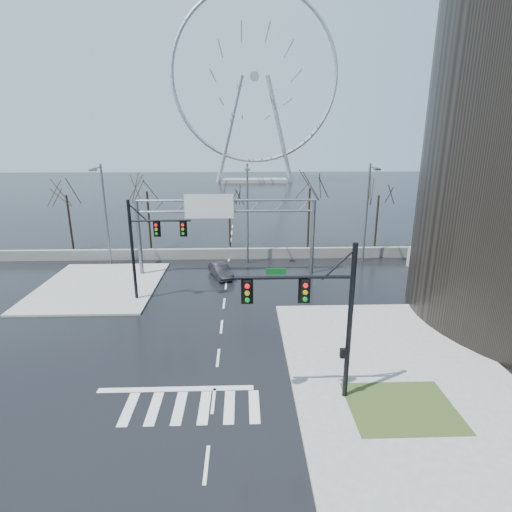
{
  "coord_description": "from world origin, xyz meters",
  "views": [
    {
      "loc": [
        1.54,
        -20.85,
        12.47
      ],
      "look_at": [
        2.48,
        7.45,
        4.0
      ],
      "focal_mm": 28.0,
      "sensor_mm": 36.0,
      "label": 1
    }
  ],
  "objects_px": {
    "ferris_wheel": "(255,84)",
    "car": "(221,271)",
    "signal_mast_far": "(146,241)",
    "signal_mast_near": "(322,309)",
    "sign_gantry": "(222,220)"
  },
  "relations": [
    {
      "from": "signal_mast_far",
      "to": "ferris_wheel",
      "type": "xyz_separation_m",
      "value": [
        10.87,
        86.04,
        21.3
      ]
    },
    {
      "from": "signal_mast_near",
      "to": "sign_gantry",
      "type": "bearing_deg",
      "value": 106.19
    },
    {
      "from": "signal_mast_far",
      "to": "car",
      "type": "bearing_deg",
      "value": 44.3
    },
    {
      "from": "ferris_wheel",
      "to": "car",
      "type": "distance_m",
      "value": 84.98
    },
    {
      "from": "signal_mast_near",
      "to": "signal_mast_far",
      "type": "bearing_deg",
      "value": 130.26
    },
    {
      "from": "signal_mast_far",
      "to": "car",
      "type": "relative_size",
      "value": 2.09
    },
    {
      "from": "car",
      "to": "signal_mast_far",
      "type": "bearing_deg",
      "value": -157.12
    },
    {
      "from": "car",
      "to": "signal_mast_near",
      "type": "bearing_deg",
      "value": -93.96
    },
    {
      "from": "signal_mast_near",
      "to": "signal_mast_far",
      "type": "xyz_separation_m",
      "value": [
        -11.01,
        13.0,
        -0.04
      ]
    },
    {
      "from": "signal_mast_far",
      "to": "ferris_wheel",
      "type": "relative_size",
      "value": 0.16
    },
    {
      "from": "car",
      "to": "sign_gantry",
      "type": "bearing_deg",
      "value": 55.23
    },
    {
      "from": "ferris_wheel",
      "to": "car",
      "type": "xyz_separation_m",
      "value": [
        -5.57,
        -80.87,
        -25.5
      ]
    },
    {
      "from": "signal_mast_near",
      "to": "signal_mast_far",
      "type": "distance_m",
      "value": 17.03
    },
    {
      "from": "signal_mast_far",
      "to": "sign_gantry",
      "type": "bearing_deg",
      "value": 47.53
    },
    {
      "from": "ferris_wheel",
      "to": "car",
      "type": "height_order",
      "value": "ferris_wheel"
    }
  ]
}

